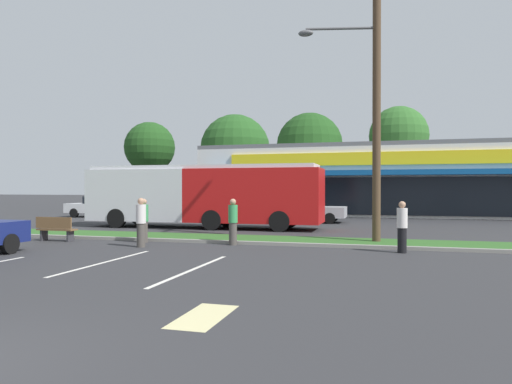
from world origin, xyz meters
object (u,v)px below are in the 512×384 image
utility_pole (373,85)px  bus_stop_bench (56,228)px  car_2 (99,206)px  pedestrian_by_pole (144,221)px  pedestrian_mid (233,222)px  city_bus (203,194)px  car_3 (308,210)px  pedestrian_far (402,227)px  pedestrian_near_bench (141,222)px

utility_pole → bus_stop_bench: size_ratio=6.92×
utility_pole → car_2: size_ratio=2.42×
pedestrian_by_pole → car_2: bearing=-40.9°
pedestrian_mid → car_2: bearing=-114.3°
bus_stop_bench → pedestrian_mid: (7.06, 0.71, 0.35)m
utility_pole → city_bus: (-8.78, 5.04, -4.12)m
city_bus → car_3: city_bus is taller
bus_stop_bench → pedestrian_mid: pedestrian_mid is taller
pedestrian_mid → utility_pole: bearing=126.0°
utility_pole → bus_stop_bench: bearing=-169.1°
utility_pole → bus_stop_bench: (-11.96, -2.31, -5.38)m
pedestrian_by_pole → pedestrian_mid: (3.52, 0.18, 0.01)m
city_bus → pedestrian_far: bearing=143.0°
car_2 → car_3: size_ratio=1.04×
bus_stop_bench → car_3: size_ratio=0.36×
utility_pole → pedestrian_near_bench: 9.78m
bus_stop_bench → pedestrian_mid: 7.11m
city_bus → bus_stop_bench: bearing=65.8°
bus_stop_bench → pedestrian_mid: bearing=-174.3°
pedestrian_near_bench → utility_pole: bearing=50.9°
bus_stop_bench → car_3: (7.81, 12.81, 0.22)m
car_2 → pedestrian_near_bench: pedestrian_near_bench is taller
pedestrian_far → pedestrian_by_pole: bearing=-123.1°
car_2 → pedestrian_mid: pedestrian_mid is taller
city_bus → pedestrian_near_bench: 8.21m
bus_stop_bench → pedestrian_far: 12.95m
bus_stop_bench → pedestrian_near_bench: bearing=169.6°
city_bus → pedestrian_near_bench: bearing=96.0°
bus_stop_bench → pedestrian_near_bench: pedestrian_near_bench is taller
utility_pole → city_bus: size_ratio=0.89×
bus_stop_bench → car_2: (-7.38, 13.80, 0.26)m
city_bus → pedestrian_near_bench: city_bus is taller
utility_pole → car_3: (-4.16, 10.50, -5.17)m
car_3 → pedestrian_near_bench: size_ratio=2.55×
utility_pole → pedestrian_far: utility_pole is taller
bus_stop_bench → pedestrian_far: size_ratio=0.97×
pedestrian_near_bench → pedestrian_far: size_ratio=1.04×
utility_pole → car_3: bearing=111.6°
city_bus → car_2: city_bus is taller
car_2 → pedestrian_by_pole: 17.19m
car_3 → pedestrian_mid: size_ratio=2.61×
city_bus → pedestrian_far: size_ratio=7.53×
utility_pole → car_2: 23.08m
bus_stop_bench → city_bus: bearing=-113.4°
pedestrian_by_pole → pedestrian_mid: size_ratio=0.99×
car_3 → utility_pole: bearing=-68.4°
car_2 → pedestrian_by_pole: (10.92, -13.27, 0.08)m
car_2 → pedestrian_mid: 19.49m
pedestrian_far → bus_stop_bench: bearing=-120.3°
city_bus → pedestrian_mid: (3.88, -6.64, -0.92)m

